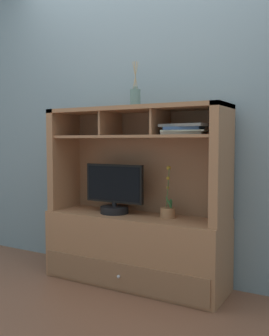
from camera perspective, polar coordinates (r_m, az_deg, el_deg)
The scene contains 7 objects.
floor_plane at distance 3.01m, azimuth 0.00°, elevation -16.67°, with size 6.00×6.00×0.02m, color brown.
back_wall at distance 3.04m, azimuth 2.25°, elevation 10.57°, with size 6.00×0.02×2.80m, color gray.
media_console at distance 2.89m, azimuth 0.07°, elevation -8.80°, with size 1.36×0.44×1.30m.
tv_monitor at distance 2.90m, azimuth -3.00°, elevation -3.61°, with size 0.48×0.21×0.37m.
potted_orchid at distance 2.76m, azimuth 4.93°, elevation -6.26°, with size 0.12×0.12×0.37m.
magazine_stack_left at distance 2.60m, azimuth 7.43°, elevation 5.70°, with size 0.34×0.25×0.07m.
diffuser_bottle at distance 2.84m, azimuth 0.11°, elevation 10.31°, with size 0.08×0.08×0.33m.
Camera 1 is at (1.40, -2.44, 1.05)m, focal length 41.42 mm.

